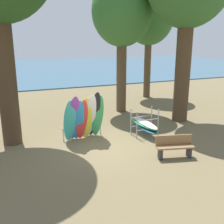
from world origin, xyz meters
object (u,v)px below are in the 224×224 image
object	(u,v)px
leaning_board_pile	(84,118)
board_storage_rack	(144,124)
tree_mid_behind	(122,13)
tree_far_left_back	(149,17)
park_bench	(175,146)

from	to	relation	value
leaning_board_pile	board_storage_rack	world-z (taller)	leaning_board_pile
tree_mid_behind	tree_far_left_back	distance (m)	4.69
board_storage_rack	leaning_board_pile	bearing A→B (deg)	171.86
tree_far_left_back	park_bench	size ratio (longest dim) A/B	5.45
leaning_board_pile	tree_mid_behind	bearing A→B (deg)	47.65
tree_mid_behind	board_storage_rack	bearing A→B (deg)	-100.61
tree_mid_behind	leaning_board_pile	bearing A→B (deg)	-132.35
tree_mid_behind	park_bench	distance (m)	8.78
tree_mid_behind	tree_far_left_back	xyz separation A→B (m)	(3.56, 3.05, 0.09)
tree_far_left_back	park_bench	world-z (taller)	tree_far_left_back
board_storage_rack	park_bench	distance (m)	2.63
tree_mid_behind	leaning_board_pile	world-z (taller)	tree_mid_behind
tree_far_left_back	park_bench	xyz separation A→B (m)	(-4.55, -9.98, -5.37)
leaning_board_pile	park_bench	xyz separation A→B (m)	(2.58, -3.02, -0.56)
tree_far_left_back	board_storage_rack	bearing A→B (deg)	-120.67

